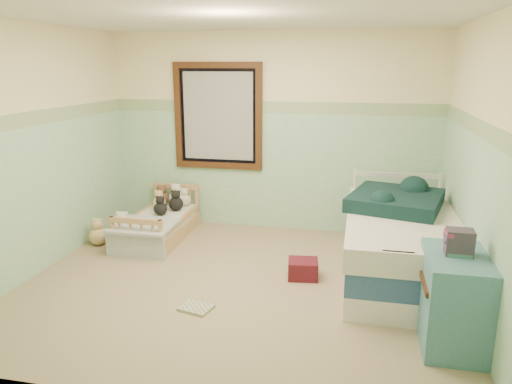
% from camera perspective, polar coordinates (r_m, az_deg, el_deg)
% --- Properties ---
extents(floor, '(4.20, 3.60, 0.02)m').
position_cam_1_polar(floor, '(4.89, -2.12, -10.77)').
color(floor, '#857350').
rests_on(floor, ground).
extents(ceiling, '(4.20, 3.60, 0.02)m').
position_cam_1_polar(ceiling, '(4.44, -2.44, 20.07)').
color(ceiling, silver).
rests_on(ceiling, wall_back).
extents(wall_back, '(4.20, 0.04, 2.50)m').
position_cam_1_polar(wall_back, '(6.23, 1.87, 6.92)').
color(wall_back, beige).
rests_on(wall_back, floor).
extents(wall_front, '(4.20, 0.04, 2.50)m').
position_cam_1_polar(wall_front, '(2.84, -11.32, -2.87)').
color(wall_front, beige).
rests_on(wall_front, floor).
extents(wall_left, '(0.04, 3.60, 2.50)m').
position_cam_1_polar(wall_left, '(5.41, -24.42, 4.41)').
color(wall_left, beige).
rests_on(wall_left, floor).
extents(wall_right, '(0.04, 3.60, 2.50)m').
position_cam_1_polar(wall_right, '(4.47, 24.82, 2.46)').
color(wall_right, beige).
rests_on(wall_right, floor).
extents(wainscot_mint, '(4.20, 0.01, 1.50)m').
position_cam_1_polar(wainscot_mint, '(6.31, 1.81, 2.39)').
color(wainscot_mint, '#7FC18B').
rests_on(wainscot_mint, floor).
extents(border_strip, '(4.20, 0.01, 0.15)m').
position_cam_1_polar(border_strip, '(6.18, 1.87, 9.88)').
color(border_strip, '#518050').
rests_on(border_strip, wall_back).
extents(window_frame, '(1.16, 0.06, 1.36)m').
position_cam_1_polar(window_frame, '(6.33, -4.50, 8.82)').
color(window_frame, black).
rests_on(window_frame, wall_back).
extents(window_blinds, '(0.92, 0.01, 1.12)m').
position_cam_1_polar(window_blinds, '(6.34, -4.47, 8.83)').
color(window_blinds, '#B0B0AF').
rests_on(window_blinds, window_frame).
extents(toddler_bed_frame, '(0.64, 1.28, 0.16)m').
position_cam_1_polar(toddler_bed_frame, '(6.17, -11.31, -4.61)').
color(toddler_bed_frame, '#996947').
rests_on(toddler_bed_frame, floor).
extents(toddler_mattress, '(0.58, 1.22, 0.12)m').
position_cam_1_polar(toddler_mattress, '(6.13, -11.38, -3.36)').
color(toddler_mattress, beige).
rests_on(toddler_mattress, toddler_bed_frame).
extents(patchwork_quilt, '(0.69, 0.64, 0.03)m').
position_cam_1_polar(patchwork_quilt, '(5.76, -12.97, -3.83)').
color(patchwork_quilt, '#7396C7').
rests_on(patchwork_quilt, toddler_mattress).
extents(plush_bed_brown, '(0.18, 0.18, 0.18)m').
position_cam_1_polar(plush_bed_brown, '(6.58, -10.93, -0.72)').
color(plush_bed_brown, brown).
rests_on(plush_bed_brown, toddler_mattress).
extents(plush_bed_white, '(0.20, 0.20, 0.20)m').
position_cam_1_polar(plush_bed_white, '(6.51, -9.31, -0.73)').
color(plush_bed_white, silver).
rests_on(plush_bed_white, toddler_mattress).
extents(plush_bed_tan, '(0.17, 0.17, 0.17)m').
position_cam_1_polar(plush_bed_tan, '(6.37, -11.28, -1.28)').
color(plush_bed_tan, tan).
rests_on(plush_bed_tan, toddler_mattress).
extents(plush_bed_dark, '(0.18, 0.18, 0.18)m').
position_cam_1_polar(plush_bed_dark, '(6.28, -9.35, -1.37)').
color(plush_bed_dark, black).
rests_on(plush_bed_dark, toddler_mattress).
extents(plush_floor_cream, '(0.25, 0.25, 0.25)m').
position_cam_1_polar(plush_floor_cream, '(6.19, -15.34, -4.38)').
color(plush_floor_cream, beige).
rests_on(plush_floor_cream, floor).
extents(plush_floor_tan, '(0.22, 0.22, 0.22)m').
position_cam_1_polar(plush_floor_tan, '(6.13, -17.99, -4.91)').
color(plush_floor_tan, tan).
rests_on(plush_floor_tan, floor).
extents(twin_bed_frame, '(1.02, 2.04, 0.22)m').
position_cam_1_polar(twin_bed_frame, '(5.18, 16.33, -8.46)').
color(twin_bed_frame, silver).
rests_on(twin_bed_frame, floor).
extents(twin_boxspring, '(1.02, 2.04, 0.22)m').
position_cam_1_polar(twin_boxspring, '(5.10, 16.51, -6.18)').
color(twin_boxspring, navy).
rests_on(twin_boxspring, twin_bed_frame).
extents(twin_mattress, '(1.06, 2.08, 0.22)m').
position_cam_1_polar(twin_mattress, '(5.02, 16.69, -3.83)').
color(twin_mattress, silver).
rests_on(twin_mattress, twin_boxspring).
extents(teal_blanket, '(1.07, 1.11, 0.14)m').
position_cam_1_polar(teal_blanket, '(5.26, 16.06, -0.92)').
color(teal_blanket, '#0A262B').
rests_on(teal_blanket, twin_mattress).
extents(dresser, '(0.45, 0.72, 0.72)m').
position_cam_1_polar(dresser, '(4.07, 22.14, -11.64)').
color(dresser, teal).
rests_on(dresser, floor).
extents(book_stack, '(0.20, 0.16, 0.20)m').
position_cam_1_polar(book_stack, '(3.92, 22.74, -5.46)').
color(book_stack, '#442427').
rests_on(book_stack, dresser).
extents(red_pillow, '(0.33, 0.30, 0.19)m').
position_cam_1_polar(red_pillow, '(5.00, 5.53, -8.97)').
color(red_pillow, maroon).
rests_on(red_pillow, floor).
extents(floor_book, '(0.32, 0.27, 0.03)m').
position_cam_1_polar(floor_book, '(4.45, -7.04, -13.32)').
color(floor_book, yellow).
rests_on(floor_book, floor).
extents(extra_plush_0, '(0.17, 0.17, 0.17)m').
position_cam_1_polar(extra_plush_0, '(6.13, -11.13, -1.94)').
color(extra_plush_0, black).
rests_on(extra_plush_0, toddler_mattress).
extents(extra_plush_1, '(0.16, 0.16, 0.16)m').
position_cam_1_polar(extra_plush_1, '(6.48, -8.37, -0.92)').
color(extra_plush_1, beige).
rests_on(extra_plush_1, toddler_mattress).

